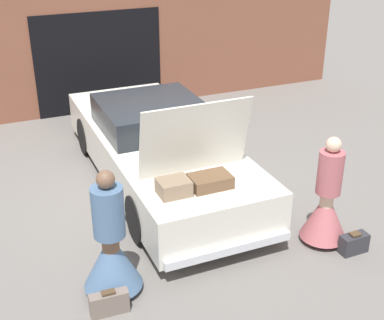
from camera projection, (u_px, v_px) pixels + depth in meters
The scene contains 7 objects.
ground_plane at pixel (159, 180), 9.08m from camera, with size 40.00×40.00×0.00m, color slate.
garage_wall_back at pixel (98, 49), 11.60m from camera, with size 12.00×0.14×2.80m.
car at pixel (158, 148), 8.82m from camera, with size 1.90×5.23×1.92m.
person_left at pixel (111, 250), 6.28m from camera, with size 0.71×0.71×1.62m.
person_right at pixel (326, 206), 7.23m from camera, with size 0.64×0.64×1.57m.
suitcase_beside_left_person at pixel (109, 303), 6.09m from camera, with size 0.45×0.16×0.31m.
suitcase_beside_right_person at pixel (354, 243), 7.16m from camera, with size 0.39×0.19×0.30m.
Camera 1 is at (-2.65, -7.59, 4.26)m, focal length 50.00 mm.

